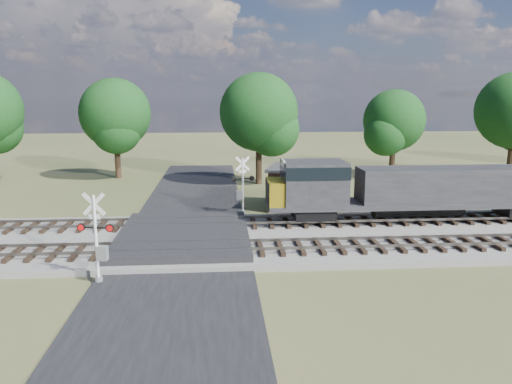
{
  "coord_description": "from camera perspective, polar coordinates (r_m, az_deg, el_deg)",
  "views": [
    {
      "loc": [
        1.96,
        -25.98,
        7.97
      ],
      "look_at": [
        4.07,
        2.0,
        2.46
      ],
      "focal_mm": 35.0,
      "sensor_mm": 36.0,
      "label": 1
    }
  ],
  "objects": [
    {
      "name": "track_far",
      "position": [
        29.97,
        -1.95,
        -3.49
      ],
      "size": [
        140.0,
        2.6,
        0.33
      ],
      "color": "black",
      "rests_on": "ballast_bed"
    },
    {
      "name": "crossing_signal_near",
      "position": [
        22.25,
        -17.57,
        -5.91
      ],
      "size": [
        1.59,
        0.4,
        3.98
      ],
      "rotation": [
        0.0,
        0.0,
        -0.17
      ],
      "color": "silver",
      "rests_on": "ground"
    },
    {
      "name": "track_near",
      "position": [
        25.17,
        -1.47,
        -6.36
      ],
      "size": [
        140.0,
        2.6,
        0.33
      ],
      "color": "black",
      "rests_on": "ballast_bed"
    },
    {
      "name": "treeline",
      "position": [
        46.14,
        -1.72,
        9.35
      ],
      "size": [
        81.0,
        12.1,
        11.3
      ],
      "color": "black",
      "rests_on": "ground"
    },
    {
      "name": "equipment_shed",
      "position": [
        35.35,
        5.16,
        0.56
      ],
      "size": [
        5.46,
        5.46,
        3.0
      ],
      "rotation": [
        0.0,
        0.0,
        -0.29
      ],
      "color": "#43271C",
      "rests_on": "ground"
    },
    {
      "name": "crossing_panel",
      "position": [
        27.64,
        -8.24,
        -5.08
      ],
      "size": [
        7.0,
        9.0,
        0.62
      ],
      "primitive_type": "cube",
      "color": "#262628",
      "rests_on": "ground"
    },
    {
      "name": "ballast_bed",
      "position": [
        28.76,
        12.14,
        -4.92
      ],
      "size": [
        140.0,
        10.0,
        0.3
      ],
      "primitive_type": "cube",
      "color": "gray",
      "rests_on": "ground"
    },
    {
      "name": "ground",
      "position": [
        27.25,
        -8.29,
        -6.01
      ],
      "size": [
        160.0,
        160.0,
        0.0
      ],
      "primitive_type": "plane",
      "color": "#3C4725",
      "rests_on": "ground"
    },
    {
      "name": "crossing_signal_far",
      "position": [
        33.26,
        -1.66,
        0.16
      ],
      "size": [
        1.59,
        0.44,
        3.97
      ],
      "rotation": [
        0.0,
        0.0,
        3.34
      ],
      "color": "silver",
      "rests_on": "ground"
    },
    {
      "name": "road",
      "position": [
        27.24,
        -8.29,
        -5.93
      ],
      "size": [
        7.0,
        60.0,
        0.08
      ],
      "primitive_type": "cube",
      "color": "black",
      "rests_on": "ground"
    }
  ]
}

